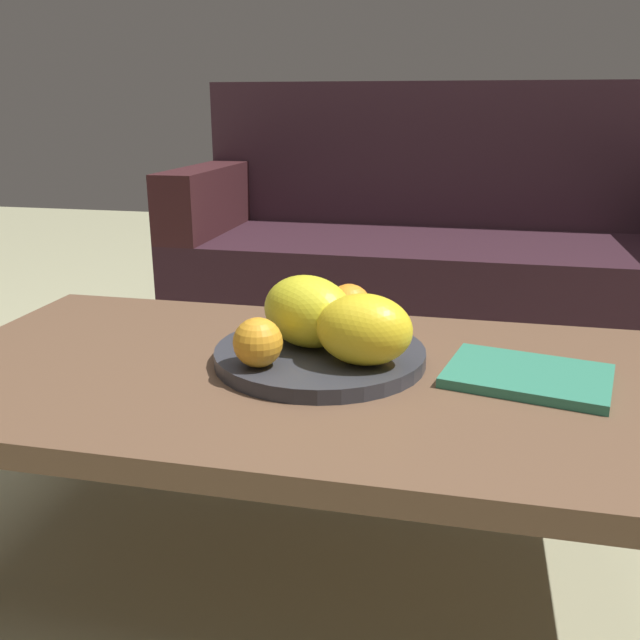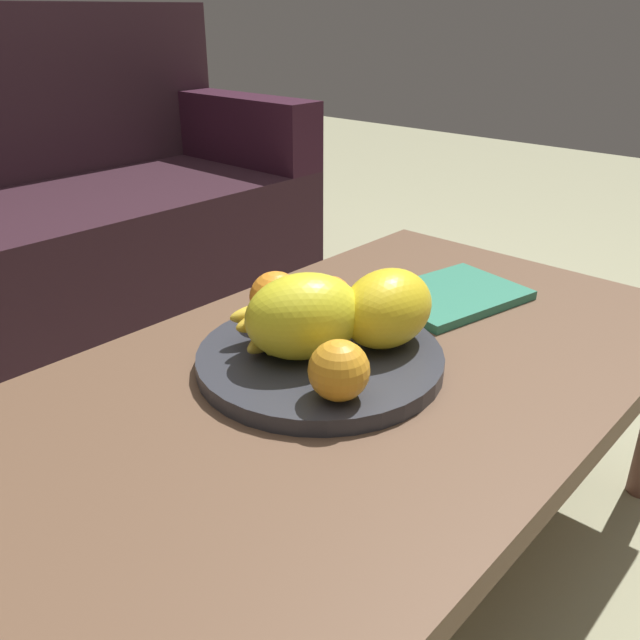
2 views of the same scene
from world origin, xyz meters
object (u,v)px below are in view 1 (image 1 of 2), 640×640
at_px(orange_left, 378,321).
at_px(banana_bunch, 322,319).
at_px(melon_large_front, 308,311).
at_px(orange_right, 349,306).
at_px(orange_front, 258,342).
at_px(magazine, 528,376).
at_px(melon_smaller_beside, 364,330).
at_px(couch, 433,262).
at_px(fruit_bowl, 320,355).
at_px(coffee_table, 305,391).

bearing_deg(orange_left, banana_bunch, 175.72).
distance_m(melon_large_front, orange_right, 0.12).
relative_size(orange_front, banana_bunch, 0.48).
xyz_separation_m(orange_left, magazine, (0.25, -0.07, -0.05)).
relative_size(melon_smaller_beside, banana_bunch, 0.93).
relative_size(couch, orange_front, 21.51).
xyz_separation_m(fruit_bowl, orange_right, (0.03, 0.12, 0.05)).
distance_m(orange_front, orange_left, 0.23).
bearing_deg(coffee_table, orange_right, 73.84).
relative_size(couch, fruit_bowl, 4.74).
height_order(orange_front, banana_bunch, orange_front).
bearing_deg(fruit_bowl, orange_right, 76.67).
bearing_deg(fruit_bowl, magazine, -1.62).
bearing_deg(couch, melon_smaller_beside, -91.57).
bearing_deg(banana_bunch, couch, 83.73).
distance_m(coffee_table, melon_large_front, 0.13).
bearing_deg(banana_bunch, fruit_bowl, -79.97).
height_order(orange_front, orange_right, orange_right).
bearing_deg(melon_large_front, orange_left, 24.40).
xyz_separation_m(melon_large_front, orange_front, (-0.05, -0.11, -0.02)).
relative_size(coffee_table, banana_bunch, 7.84).
distance_m(orange_front, orange_right, 0.25).
relative_size(coffee_table, orange_left, 17.69).
distance_m(couch, fruit_bowl, 1.28).
bearing_deg(orange_front, magazine, 12.48).
bearing_deg(melon_large_front, orange_right, 65.06).
bearing_deg(orange_right, couch, 85.44).
relative_size(couch, magazine, 6.80).
bearing_deg(magazine, orange_right, 169.71).
relative_size(melon_large_front, orange_front, 2.13).
bearing_deg(melon_smaller_beside, fruit_bowl, 146.67).
bearing_deg(coffee_table, magazine, 4.63).
bearing_deg(melon_smaller_beside, melon_large_front, 148.87).
bearing_deg(magazine, couch, 111.93).
relative_size(orange_front, orange_left, 1.09).
distance_m(melon_smaller_beside, orange_left, 0.12).
distance_m(melon_large_front, melon_smaller_beside, 0.12).
height_order(orange_left, orange_right, orange_right).
relative_size(melon_large_front, banana_bunch, 1.03).
height_order(melon_large_front, magazine, melon_large_front).
distance_m(fruit_bowl, orange_front, 0.14).
xyz_separation_m(fruit_bowl, melon_smaller_beside, (0.08, -0.06, 0.07)).
bearing_deg(orange_front, fruit_bowl, 52.94).
bearing_deg(banana_bunch, melon_smaller_beside, -52.11).
xyz_separation_m(couch, fruit_bowl, (-0.12, -1.27, 0.11)).
relative_size(couch, orange_left, 23.37).
bearing_deg(melon_smaller_beside, banana_bunch, 127.89).
height_order(couch, orange_left, couch).
height_order(orange_front, orange_left, orange_front).
bearing_deg(couch, magazine, -80.18).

